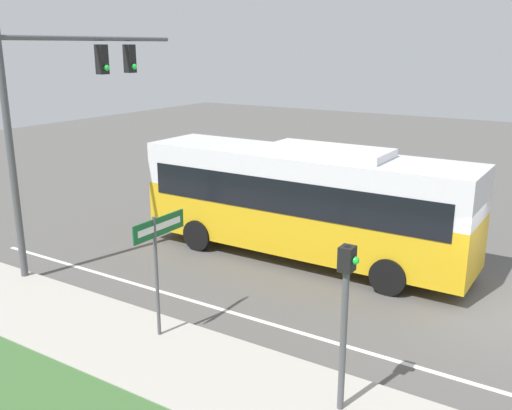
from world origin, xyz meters
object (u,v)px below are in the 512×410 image
at_px(signal_gantry, 65,100).
at_px(bus, 303,197).
at_px(pedestrian_signal, 345,304).
at_px(street_sign, 158,251).

bearing_deg(signal_gantry, bus, -57.16).
distance_m(bus, signal_gantry, 7.68).
height_order(signal_gantry, pedestrian_signal, signal_gantry).
xyz_separation_m(pedestrian_signal, street_sign, (0.40, 4.66, -0.08)).
relative_size(bus, street_sign, 3.57).
bearing_deg(bus, street_sign, 176.97).
bearing_deg(bus, pedestrian_signal, -146.95).
distance_m(signal_gantry, pedestrian_signal, 11.02).
height_order(bus, pedestrian_signal, bus).
bearing_deg(pedestrian_signal, signal_gantry, 74.68).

